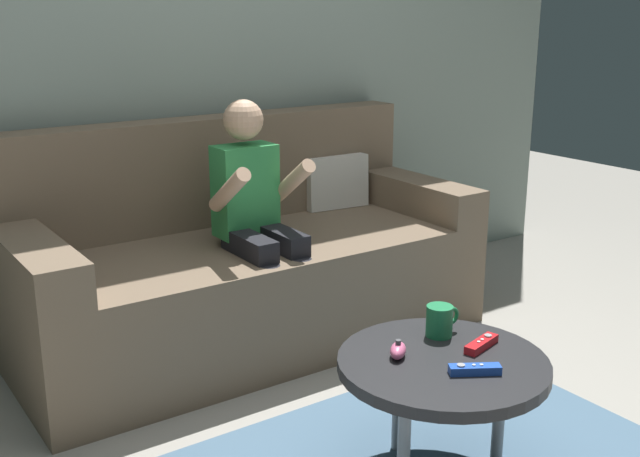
% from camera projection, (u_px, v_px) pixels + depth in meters
% --- Properties ---
extents(wall_back, '(4.55, 0.05, 2.50)m').
position_uv_depth(wall_back, '(163.00, 28.00, 3.16)').
color(wall_back, gray).
rests_on(wall_back, ground).
extents(couch, '(1.88, 0.80, 0.89)m').
position_uv_depth(couch, '(245.00, 266.00, 3.18)').
color(couch, '#75604C').
rests_on(couch, ground).
extents(person_seated_on_couch, '(0.33, 0.40, 1.00)m').
position_uv_depth(person_seated_on_couch, '(257.00, 214.00, 2.94)').
color(person_seated_on_couch, black).
rests_on(person_seated_on_couch, ground).
extents(coffee_table, '(0.60, 0.60, 0.38)m').
position_uv_depth(coffee_table, '(442.00, 370.00, 2.19)').
color(coffee_table, '#232326').
rests_on(coffee_table, ground).
extents(game_remote_blue_near_edge, '(0.14, 0.10, 0.03)m').
position_uv_depth(game_remote_blue_near_edge, '(475.00, 369.00, 2.08)').
color(game_remote_blue_near_edge, blue).
rests_on(game_remote_blue_near_edge, coffee_table).
extents(nunchuk_pink, '(0.10, 0.09, 0.05)m').
position_uv_depth(nunchuk_pink, '(398.00, 350.00, 2.18)').
color(nunchuk_pink, pink).
rests_on(nunchuk_pink, coffee_table).
extents(game_remote_red_far_corner, '(0.14, 0.07, 0.03)m').
position_uv_depth(game_remote_red_far_corner, '(481.00, 344.00, 2.24)').
color(game_remote_red_far_corner, red).
rests_on(game_remote_red_far_corner, coffee_table).
extents(coffee_mug, '(0.12, 0.08, 0.09)m').
position_uv_depth(coffee_mug, '(440.00, 321.00, 2.32)').
color(coffee_mug, '#1E7F47').
rests_on(coffee_mug, coffee_table).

